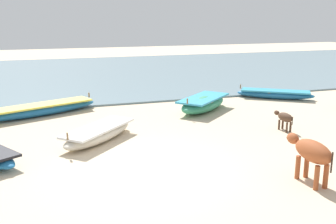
{
  "coord_description": "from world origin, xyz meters",
  "views": [
    {
      "loc": [
        -2.38,
        -9.09,
        3.81
      ],
      "look_at": [
        1.8,
        3.33,
        0.6
      ],
      "focal_mm": 41.99,
      "sensor_mm": 36.0,
      "label": 1
    }
  ],
  "objects_px": {
    "fishing_boat_0": "(39,110)",
    "fishing_boat_1": "(203,103)",
    "fishing_boat_6": "(275,94)",
    "calf_near_dark": "(285,118)",
    "fishing_boat_5": "(99,133)",
    "cow_adult_rust": "(311,152)"
  },
  "relations": [
    {
      "from": "fishing_boat_6",
      "to": "fishing_boat_0",
      "type": "bearing_deg",
      "value": 34.62
    },
    {
      "from": "fishing_boat_1",
      "to": "fishing_boat_5",
      "type": "distance_m",
      "value": 5.43
    },
    {
      "from": "fishing_boat_5",
      "to": "fishing_boat_6",
      "type": "bearing_deg",
      "value": 157.96
    },
    {
      "from": "fishing_boat_1",
      "to": "calf_near_dark",
      "type": "bearing_deg",
      "value": 71.07
    },
    {
      "from": "fishing_boat_0",
      "to": "fishing_boat_1",
      "type": "xyz_separation_m",
      "value": [
        6.44,
        -1.29,
        0.07
      ]
    },
    {
      "from": "fishing_boat_0",
      "to": "fishing_boat_5",
      "type": "distance_m",
      "value": 4.33
    },
    {
      "from": "fishing_boat_0",
      "to": "fishing_boat_6",
      "type": "xyz_separation_m",
      "value": [
        10.66,
        -0.11,
        -0.02
      ]
    },
    {
      "from": "fishing_boat_1",
      "to": "fishing_boat_6",
      "type": "relative_size",
      "value": 0.92
    },
    {
      "from": "cow_adult_rust",
      "to": "fishing_boat_0",
      "type": "bearing_deg",
      "value": 33.58
    },
    {
      "from": "fishing_boat_1",
      "to": "fishing_boat_5",
      "type": "xyz_separation_m",
      "value": [
        -4.72,
        -2.68,
        -0.06
      ]
    },
    {
      "from": "fishing_boat_5",
      "to": "calf_near_dark",
      "type": "xyz_separation_m",
      "value": [
        6.18,
        -0.86,
        0.2
      ]
    },
    {
      "from": "fishing_boat_0",
      "to": "calf_near_dark",
      "type": "relative_size",
      "value": 4.97
    },
    {
      "from": "calf_near_dark",
      "to": "cow_adult_rust",
      "type": "bearing_deg",
      "value": 148.86
    },
    {
      "from": "fishing_boat_6",
      "to": "fishing_boat_5",
      "type": "bearing_deg",
      "value": 58.57
    },
    {
      "from": "fishing_boat_0",
      "to": "cow_adult_rust",
      "type": "xyz_separation_m",
      "value": [
        5.92,
        -8.7,
        0.5
      ]
    },
    {
      "from": "fishing_boat_0",
      "to": "fishing_boat_5",
      "type": "relative_size",
      "value": 1.67
    },
    {
      "from": "fishing_boat_6",
      "to": "cow_adult_rust",
      "type": "relative_size",
      "value": 2.1
    },
    {
      "from": "fishing_boat_6",
      "to": "cow_adult_rust",
      "type": "xyz_separation_m",
      "value": [
        -4.75,
        -8.6,
        0.53
      ]
    },
    {
      "from": "calf_near_dark",
      "to": "fishing_boat_0",
      "type": "bearing_deg",
      "value": 54.51
    },
    {
      "from": "fishing_boat_1",
      "to": "calf_near_dark",
      "type": "xyz_separation_m",
      "value": [
        1.46,
        -3.54,
        0.14
      ]
    },
    {
      "from": "fishing_boat_6",
      "to": "calf_near_dark",
      "type": "xyz_separation_m",
      "value": [
        -2.76,
        -4.72,
        0.23
      ]
    },
    {
      "from": "fishing_boat_0",
      "to": "fishing_boat_1",
      "type": "relative_size",
      "value": 1.55
    }
  ]
}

